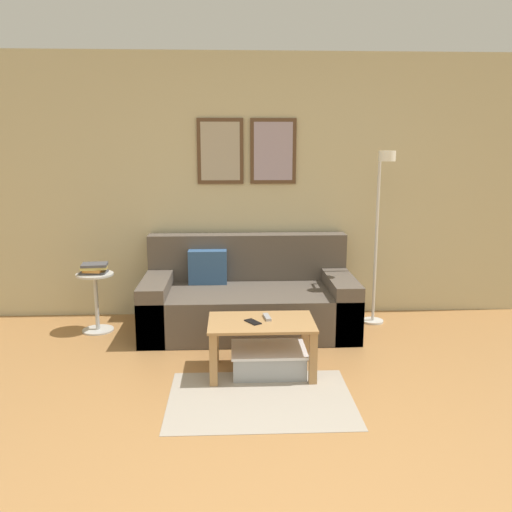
# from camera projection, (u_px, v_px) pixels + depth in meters

# --- Properties ---
(ground_plane) EXTENTS (16.00, 16.00, 0.00)m
(ground_plane) POSITION_uv_depth(u_px,v_px,m) (278.00, 499.00, 2.63)
(ground_plane) COLOR #A87542
(wall_back) EXTENTS (5.60, 0.09, 2.55)m
(wall_back) POSITION_uv_depth(u_px,v_px,m) (253.00, 187.00, 5.32)
(wall_back) COLOR #C6BC93
(wall_back) RESTS_ON ground_plane
(area_rug) EXTENTS (1.25, 0.90, 0.01)m
(area_rug) POSITION_uv_depth(u_px,v_px,m) (261.00, 399.00, 3.65)
(area_rug) COLOR #A39989
(area_rug) RESTS_ON ground_plane
(couch) EXTENTS (1.91, 0.97, 0.84)m
(couch) POSITION_uv_depth(u_px,v_px,m) (248.00, 299.00, 5.03)
(couch) COLOR brown
(couch) RESTS_ON ground_plane
(coffee_table) EXTENTS (0.79, 0.50, 0.40)m
(coffee_table) POSITION_uv_depth(u_px,v_px,m) (262.00, 332.00, 4.03)
(coffee_table) COLOR #AD7F4C
(coffee_table) RESTS_ON ground_plane
(storage_bin) EXTENTS (0.56, 0.41, 0.19)m
(storage_bin) POSITION_uv_depth(u_px,v_px,m) (269.00, 360.00, 4.08)
(storage_bin) COLOR #9EA3A8
(storage_bin) RESTS_ON ground_plane
(floor_lamp) EXTENTS (0.21, 0.41, 1.64)m
(floor_lamp) POSITION_uv_depth(u_px,v_px,m) (381.00, 217.00, 4.94)
(floor_lamp) COLOR silver
(floor_lamp) RESTS_ON ground_plane
(side_table) EXTENTS (0.33, 0.33, 0.54)m
(side_table) POSITION_uv_depth(u_px,v_px,m) (96.00, 297.00, 4.94)
(side_table) COLOR silver
(side_table) RESTS_ON ground_plane
(book_stack) EXTENTS (0.26, 0.20, 0.09)m
(book_stack) POSITION_uv_depth(u_px,v_px,m) (94.00, 268.00, 4.89)
(book_stack) COLOR #4C4C51
(book_stack) RESTS_ON side_table
(remote_control) EXTENTS (0.06, 0.15, 0.02)m
(remote_control) POSITION_uv_depth(u_px,v_px,m) (267.00, 317.00, 4.07)
(remote_control) COLOR #99999E
(remote_control) RESTS_ON coffee_table
(cell_phone) EXTENTS (0.13, 0.15, 0.01)m
(cell_phone) POSITION_uv_depth(u_px,v_px,m) (253.00, 322.00, 3.98)
(cell_phone) COLOR black
(cell_phone) RESTS_ON coffee_table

